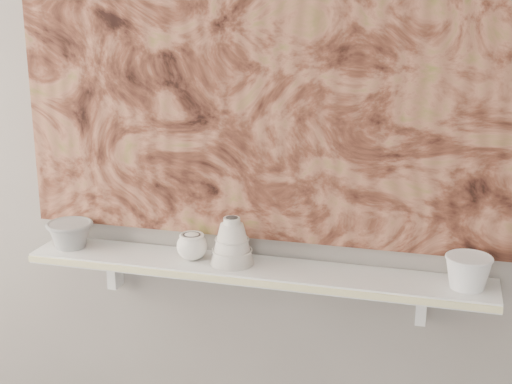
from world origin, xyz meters
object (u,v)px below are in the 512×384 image
(bowl_grey, at_px, (70,234))
(bell_vessel, at_px, (232,241))
(painting, at_px, (261,55))
(shelf, at_px, (254,270))
(cup_cream, at_px, (192,246))
(bowl_white, at_px, (468,272))

(bowl_grey, distance_m, bell_vessel, 0.54)
(bowl_grey, bearing_deg, painting, 7.57)
(shelf, bearing_deg, cup_cream, 180.00)
(bowl_white, bearing_deg, bowl_grey, 180.00)
(bell_vessel, bearing_deg, cup_cream, 180.00)
(bowl_white, bearing_deg, painting, 172.47)
(cup_cream, relative_size, bowl_white, 0.72)
(painting, height_order, bell_vessel, painting)
(cup_cream, bearing_deg, bowl_grey, 180.00)
(painting, height_order, cup_cream, painting)
(bowl_grey, xyz_separation_m, bell_vessel, (0.54, 0.00, 0.03))
(cup_cream, bearing_deg, bell_vessel, 0.00)
(painting, bearing_deg, bell_vessel, -129.92)
(bowl_grey, xyz_separation_m, cup_cream, (0.41, 0.00, -0.00))
(painting, xyz_separation_m, bowl_grey, (-0.61, -0.08, -0.57))
(shelf, xyz_separation_m, bowl_grey, (-0.61, 0.00, 0.06))
(shelf, bearing_deg, bowl_white, 0.00)
(painting, height_order, bowl_white, painting)
(bell_vessel, height_order, bowl_white, bell_vessel)
(shelf, relative_size, bowl_white, 10.83)
(shelf, height_order, cup_cream, cup_cream)
(bowl_grey, height_order, bowl_white, bowl_white)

